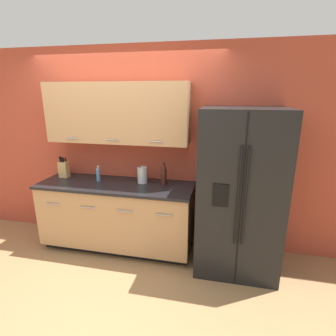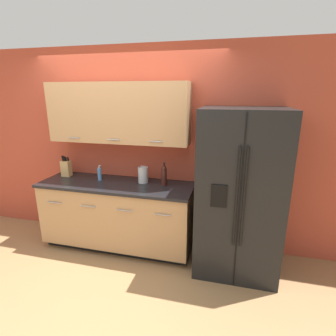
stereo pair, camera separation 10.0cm
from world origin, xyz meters
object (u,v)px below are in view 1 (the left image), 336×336
knife_block (64,169)px  steel_canister (142,175)px  soap_dispenser (98,175)px  wine_bottle (164,175)px  refrigerator (239,192)px

knife_block → steel_canister: 1.12m
soap_dispenser → wine_bottle: bearing=1.7°
knife_block → soap_dispenser: bearing=-6.0°
knife_block → wine_bottle: knife_block is taller
soap_dispenser → knife_block: bearing=174.0°
knife_block → wine_bottle: (1.41, -0.03, 0.02)m
soap_dispenser → steel_canister: 0.59m
knife_block → soap_dispenser: size_ratio=1.43×
refrigerator → knife_block: bearing=175.7°
refrigerator → knife_block: (-2.32, 0.18, 0.08)m
knife_block → steel_canister: bearing=-0.2°
soap_dispenser → steel_canister: bearing=5.1°
wine_bottle → soap_dispenser: (-0.88, -0.03, -0.05)m
soap_dispenser → steel_canister: size_ratio=0.92×
refrigerator → knife_block: 2.33m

